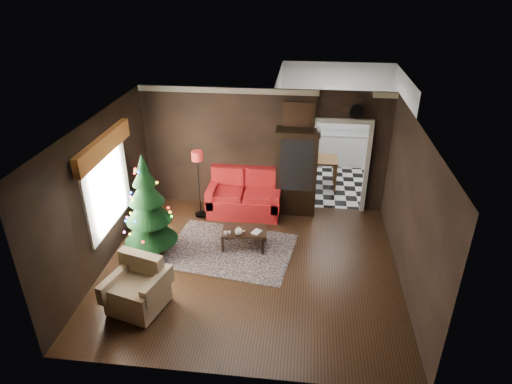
# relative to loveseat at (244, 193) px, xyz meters

# --- Properties ---
(floor) EXTENTS (5.50, 5.50, 0.00)m
(floor) POSITION_rel_loveseat_xyz_m (0.40, -2.05, -0.50)
(floor) COLOR black
(floor) RESTS_ON ground
(ceiling) EXTENTS (5.50, 5.50, 0.00)m
(ceiling) POSITION_rel_loveseat_xyz_m (0.40, -2.05, 2.30)
(ceiling) COLOR white
(ceiling) RESTS_ON ground
(wall_back) EXTENTS (5.50, 0.00, 5.50)m
(wall_back) POSITION_rel_loveseat_xyz_m (0.40, 0.45, 0.90)
(wall_back) COLOR black
(wall_back) RESTS_ON ground
(wall_front) EXTENTS (5.50, 0.00, 5.50)m
(wall_front) POSITION_rel_loveseat_xyz_m (0.40, -4.55, 0.90)
(wall_front) COLOR black
(wall_front) RESTS_ON ground
(wall_left) EXTENTS (0.00, 5.50, 5.50)m
(wall_left) POSITION_rel_loveseat_xyz_m (-2.35, -2.05, 0.90)
(wall_left) COLOR black
(wall_left) RESTS_ON ground
(wall_right) EXTENTS (0.00, 5.50, 5.50)m
(wall_right) POSITION_rel_loveseat_xyz_m (3.15, -2.05, 0.90)
(wall_right) COLOR black
(wall_right) RESTS_ON ground
(doorway) EXTENTS (1.10, 0.10, 2.10)m
(doorway) POSITION_rel_loveseat_xyz_m (2.10, 0.45, 0.55)
(doorway) COLOR silver
(doorway) RESTS_ON ground
(left_window) EXTENTS (0.05, 1.60, 1.40)m
(left_window) POSITION_rel_loveseat_xyz_m (-2.31, -1.85, 0.95)
(left_window) COLOR white
(left_window) RESTS_ON wall_left
(valance) EXTENTS (0.12, 2.10, 0.35)m
(valance) POSITION_rel_loveseat_xyz_m (-2.23, -1.85, 1.77)
(valance) COLOR brown
(valance) RESTS_ON wall_left
(kitchen_floor) EXTENTS (3.00, 3.00, 0.00)m
(kitchen_floor) POSITION_rel_loveseat_xyz_m (2.10, 1.95, -0.50)
(kitchen_floor) COLOR silver
(kitchen_floor) RESTS_ON ground
(kitchen_window) EXTENTS (0.70, 0.06, 0.70)m
(kitchen_window) POSITION_rel_loveseat_xyz_m (2.10, 3.40, 1.20)
(kitchen_window) COLOR white
(kitchen_window) RESTS_ON ground
(rug) EXTENTS (2.70, 2.14, 0.01)m
(rug) POSITION_rel_loveseat_xyz_m (-0.09, -1.54, -0.49)
(rug) COLOR #3C2E38
(rug) RESTS_ON ground
(loveseat) EXTENTS (1.70, 0.90, 1.00)m
(loveseat) POSITION_rel_loveseat_xyz_m (0.00, 0.00, 0.00)
(loveseat) COLOR #860102
(loveseat) RESTS_ON ground
(curio_cabinet) EXTENTS (0.90, 0.45, 1.90)m
(curio_cabinet) POSITION_rel_loveseat_xyz_m (1.15, 0.22, 0.45)
(curio_cabinet) COLOR black
(curio_cabinet) RESTS_ON ground
(floor_lamp) EXTENTS (0.30, 0.30, 1.55)m
(floor_lamp) POSITION_rel_loveseat_xyz_m (-0.96, -0.31, 0.33)
(floor_lamp) COLOR black
(floor_lamp) RESTS_ON ground
(christmas_tree) EXTENTS (1.33, 1.33, 1.97)m
(christmas_tree) POSITION_rel_loveseat_xyz_m (-1.61, -1.74, 0.55)
(christmas_tree) COLOR black
(christmas_tree) RESTS_ON ground
(armchair) EXTENTS (1.03, 1.03, 0.86)m
(armchair) POSITION_rel_loveseat_xyz_m (-1.30, -3.37, -0.04)
(armchair) COLOR tan
(armchair) RESTS_ON ground
(coffee_table) EXTENTS (0.91, 0.60, 0.39)m
(coffee_table) POSITION_rel_loveseat_xyz_m (0.19, -1.38, -0.29)
(coffee_table) COLOR #322310
(coffee_table) RESTS_ON rug
(teapot) EXTENTS (0.23, 0.23, 0.17)m
(teapot) POSITION_rel_loveseat_xyz_m (0.10, -1.57, -0.01)
(teapot) COLOR white
(teapot) RESTS_ON coffee_table
(cup_a) EXTENTS (0.08, 0.08, 0.05)m
(cup_a) POSITION_rel_loveseat_xyz_m (-0.09, -1.55, -0.07)
(cup_a) COLOR silver
(cup_a) RESTS_ON coffee_table
(cup_b) EXTENTS (0.08, 0.08, 0.06)m
(cup_b) POSITION_rel_loveseat_xyz_m (-0.16, -1.59, -0.07)
(cup_b) COLOR white
(cup_b) RESTS_ON coffee_table
(book) EXTENTS (0.15, 0.08, 0.21)m
(book) POSITION_rel_loveseat_xyz_m (0.37, -1.41, 0.01)
(book) COLOR #99715C
(book) RESTS_ON coffee_table
(wall_clock) EXTENTS (0.32, 0.32, 0.06)m
(wall_clock) POSITION_rel_loveseat_xyz_m (2.35, 0.40, 1.88)
(wall_clock) COLOR silver
(wall_clock) RESTS_ON wall_back
(painting) EXTENTS (0.62, 0.05, 0.52)m
(painting) POSITION_rel_loveseat_xyz_m (1.15, 0.41, 1.75)
(painting) COLOR #C58344
(painting) RESTS_ON wall_back
(kitchen_counter) EXTENTS (1.80, 0.60, 0.90)m
(kitchen_counter) POSITION_rel_loveseat_xyz_m (2.10, 3.15, -0.05)
(kitchen_counter) COLOR white
(kitchen_counter) RESTS_ON ground
(kitchen_table) EXTENTS (0.70, 0.70, 0.75)m
(kitchen_table) POSITION_rel_loveseat_xyz_m (1.80, 1.65, -0.12)
(kitchen_table) COLOR brown
(kitchen_table) RESTS_ON ground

